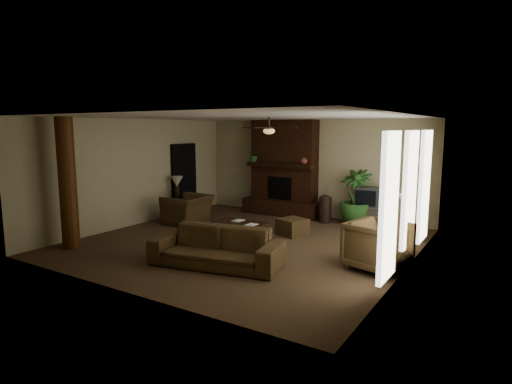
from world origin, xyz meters
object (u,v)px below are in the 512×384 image
Objects in this scene: sofa at (217,241)px; lamp_left at (177,183)px; log_column at (68,184)px; coffee_table at (240,225)px; floor_plant at (355,210)px; side_table_left at (178,208)px; floor_vase at (325,207)px; lamp_right at (405,204)px; armchair_right at (378,244)px; ottoman at (293,227)px; tv_stand at (370,216)px; armchair_left at (188,205)px; side_table_right at (400,238)px.

lamp_left is at bearing 129.98° from sofa.
log_column is 3.82m from coffee_table.
side_table_left is (-4.64, -1.81, -0.14)m from floor_plant.
sofa is 3.19× the size of floor_vase.
lamp_right is at bearing 35.49° from sofa.
armchair_right is at bearing -92.91° from lamp_right.
floor_vase reaches higher than ottoman.
tv_stand is 5.37m from side_table_left.
lamp_left reaches higher than sofa.
sofa reaches higher than coffee_table.
floor_vase reaches higher than side_table_left.
floor_vase is (3.13, 2.06, -0.07)m from armchair_left.
floor_vase is at bearing 23.31° from side_table_left.
log_column is 2.82× the size of armchair_right.
side_table_left is 0.85× the size of lamp_left.
armchair_left is 1.17× the size of armchair_right.
side_table_left and side_table_right have the same top height.
lamp_right is (2.44, -1.62, 0.57)m from floor_vase.
side_table_left reaches higher than ottoman.
log_column is 7.05m from floor_plant.
log_column is 5.09× the size of side_table_left.
lamp_left is at bearing -156.37° from tv_stand.
coffee_table is at bearing -119.84° from floor_plant.
lamp_left reaches higher than side_table_left.
log_column is at bearing -86.80° from side_table_left.
armchair_left is 5.55m from side_table_right.
floor_vase is 1.40× the size of side_table_left.
armchair_right is at bearing 15.66° from sofa.
sofa is 2.05× the size of coffee_table.
side_table_right is at bearing -48.30° from floor_plant.
floor_plant reaches higher than tv_stand.
floor_plant reaches higher than ottoman.
sofa reaches higher than floor_vase.
armchair_right is 3.96m from floor_vase.
coffee_table is at bearing 97.84° from armchair_right.
log_column is 3.64× the size of floor_vase.
floor_plant is (1.06, 4.68, -0.07)m from sofa.
ottoman is (0.78, 1.09, -0.17)m from coffee_table.
sofa is 2.12× the size of armchair_left.
sofa is at bearing -38.66° from side_table_left.
armchair_left is at bearing -149.02° from tv_stand.
lamp_left and lamp_right have the same top height.
side_table_left is at bearing 93.20° from log_column.
lamp_right reaches higher than side_table_left.
floor_plant reaches higher than floor_vase.
lamp_left is (0.00, -0.02, 0.73)m from side_table_left.
lamp_left is (-3.74, 0.04, 0.80)m from ottoman.
side_table_left reaches higher than coffee_table.
ottoman is (3.54, 3.53, -1.20)m from log_column.
coffee_table is at bearing -21.09° from side_table_left.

